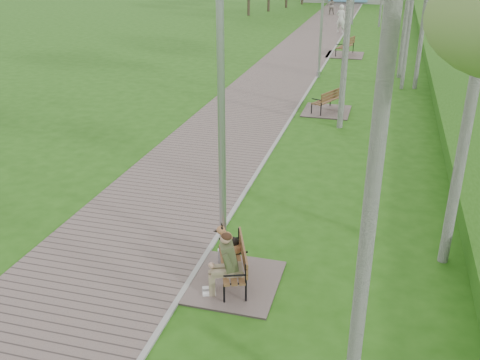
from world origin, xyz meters
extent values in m
plane|color=#245611|center=(0.00, 0.00, 0.00)|extent=(120.00, 120.00, 0.00)
cube|color=#74645E|center=(-1.75, 21.50, 0.02)|extent=(3.50, 67.00, 0.04)
cube|color=#999993|center=(0.00, 21.50, 0.03)|extent=(0.10, 67.00, 0.05)
cube|color=#74645E|center=(0.81, -3.03, 0.02)|extent=(1.63, 1.81, 0.04)
cube|color=brown|center=(0.76, -3.03, 0.41)|extent=(0.86, 1.41, 0.04)
cube|color=brown|center=(0.96, -2.95, 0.65)|extent=(0.52, 1.28, 0.30)
cube|color=#74645E|center=(1.12, 8.53, 0.02)|extent=(1.71, 1.90, 0.04)
cube|color=brown|center=(1.07, 8.53, 0.43)|extent=(0.98, 1.47, 0.04)
cube|color=brown|center=(1.28, 8.43, 0.68)|extent=(0.62, 1.31, 0.31)
cube|color=#74645E|center=(0.79, 19.86, 0.02)|extent=(2.01, 2.23, 0.04)
cube|color=brown|center=(0.74, 19.86, 0.50)|extent=(0.90, 1.75, 0.04)
cube|color=brown|center=(1.00, 19.79, 0.80)|extent=(0.46, 1.63, 0.37)
cylinder|color=#9EA1A6|center=(0.43, -2.46, 0.16)|extent=(0.22, 0.22, 0.33)
cylinder|color=#9EA1A6|center=(0.43, -2.46, 2.74)|extent=(0.13, 0.13, 5.48)
cylinder|color=#9EA1A6|center=(0.06, 14.10, 0.14)|extent=(0.19, 0.19, 0.28)
cylinder|color=#9EA1A6|center=(0.06, 14.10, 2.37)|extent=(0.11, 0.11, 4.74)
cylinder|color=#9EA1A6|center=(0.17, 32.73, 0.13)|extent=(0.17, 0.17, 0.26)
imported|color=white|center=(-0.30, 28.11, 0.96)|extent=(0.80, 0.63, 1.93)
imported|color=gray|center=(-2.17, 38.51, 0.79)|extent=(0.88, 0.75, 1.58)
cylinder|color=silver|center=(3.11, -5.48, 3.77)|extent=(0.17, 0.17, 7.54)
cylinder|color=silver|center=(4.61, -1.20, 4.10)|extent=(0.18, 0.18, 8.20)
camera|label=1|loc=(3.11, -11.02, 5.79)|focal=40.00mm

